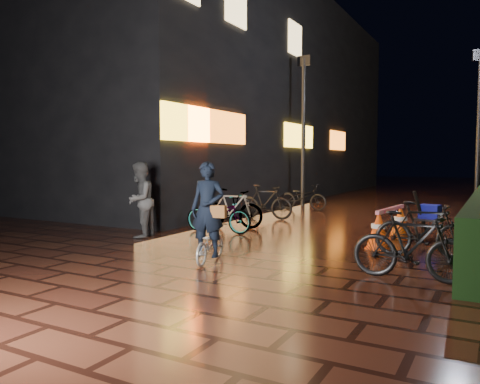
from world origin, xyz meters
The scene contains 10 objects.
ground centered at (0.00, 0.00, 0.00)m, with size 80.00×80.00×0.00m, color #381911.
bystander_person centered at (-3.41, -0.34, 0.82)m, with size 0.80×0.62×1.64m, color #58595B.
storefront_block centered at (-9.50, 11.50, 4.50)m, with size 12.09×22.00×9.00m.
lamp_post_hedge centered at (2.85, 7.09, 2.66)m, with size 0.46×0.19×4.84m.
lamp_post_sf centered at (-2.85, 7.92, 2.98)m, with size 0.52×0.16×5.41m.
cyclist centered at (-0.74, -1.72, 0.62)m, with size 0.66×1.22×1.67m.
traffic_barrier centered at (1.52, 1.50, 0.37)m, with size 0.62×1.83×0.74m.
cart_assembly centered at (2.11, 2.63, 0.53)m, with size 0.65×0.57×1.03m.
parked_bikes_storefront centered at (-2.33, 3.36, 0.46)m, with size 1.82×6.16×0.97m.
parked_bikes_hedge centered at (2.33, -0.46, 0.49)m, with size 1.71×2.28×0.97m.
Camera 1 is at (3.40, -8.12, 1.70)m, focal length 35.00 mm.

